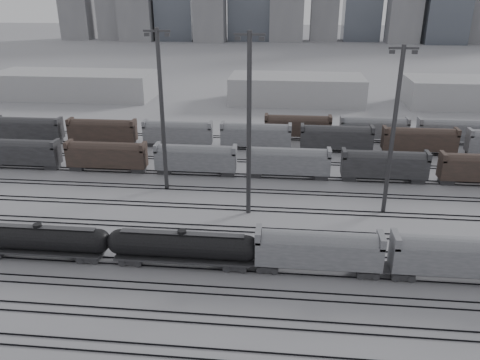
# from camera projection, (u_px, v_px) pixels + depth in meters

# --- Properties ---
(ground) EXTENTS (900.00, 900.00, 0.00)m
(ground) POSITION_uv_depth(u_px,v_px,m) (220.00, 272.00, 56.98)
(ground) COLOR #A2A2A7
(ground) RESTS_ON ground
(tracks) EXTENTS (220.00, 71.50, 0.16)m
(tracks) POSITION_uv_depth(u_px,v_px,m) (236.00, 209.00, 73.08)
(tracks) COLOR black
(tracks) RESTS_ON ground
(tank_car_a) EXTENTS (18.44, 3.07, 4.56)m
(tank_car_a) POSITION_uv_depth(u_px,v_px,m) (40.00, 239.00, 59.08)
(tank_car_a) COLOR #242426
(tank_car_a) RESTS_ON ground
(tank_car_b) EXTENTS (18.92, 3.15, 4.68)m
(tank_car_b) POSITION_uv_depth(u_px,v_px,m) (183.00, 246.00, 57.32)
(tank_car_b) COLOR #242426
(tank_car_b) RESTS_ON ground
(hopper_car_a) EXTENTS (15.02, 2.98, 5.37)m
(hopper_car_a) POSITION_uv_depth(u_px,v_px,m) (318.00, 249.00, 55.55)
(hopper_car_a) COLOR #242426
(hopper_car_a) RESTS_ON ground
(hopper_car_b) EXTENTS (15.62, 3.10, 5.59)m
(hopper_car_b) POSITION_uv_depth(u_px,v_px,m) (460.00, 255.00, 53.98)
(hopper_car_b) COLOR #242426
(hopper_car_b) RESTS_ON ground
(light_mast_b) EXTENTS (4.26, 0.68, 26.63)m
(light_mast_b) POSITION_uv_depth(u_px,v_px,m) (162.00, 108.00, 75.69)
(light_mast_b) COLOR #38383A
(light_mast_b) RESTS_ON ground
(light_mast_c) EXTENTS (4.31, 0.69, 26.92)m
(light_mast_c) POSITION_uv_depth(u_px,v_px,m) (249.00, 123.00, 66.80)
(light_mast_c) COLOR #38383A
(light_mast_c) RESTS_ON ground
(light_mast_d) EXTENTS (4.01, 0.64, 25.06)m
(light_mast_d) POSITION_uv_depth(u_px,v_px,m) (394.00, 128.00, 67.55)
(light_mast_d) COLOR #38383A
(light_mast_d) RESTS_ON ground
(bg_string_near) EXTENTS (151.00, 3.00, 5.60)m
(bg_string_near) POSITION_uv_depth(u_px,v_px,m) (288.00, 163.00, 84.67)
(bg_string_near) COLOR gray
(bg_string_near) RESTS_ON ground
(bg_string_mid) EXTENTS (151.00, 3.00, 5.60)m
(bg_string_mid) POSITION_uv_depth(u_px,v_px,m) (336.00, 139.00, 98.48)
(bg_string_mid) COLOR #242426
(bg_string_mid) RESTS_ON ground
(bg_string_far) EXTENTS (66.00, 3.00, 5.60)m
(bg_string_far) POSITION_uv_depth(u_px,v_px,m) (413.00, 131.00, 104.21)
(bg_string_far) COLOR #45322B
(bg_string_far) RESTS_ON ground
(warehouse_left) EXTENTS (50.00, 18.00, 8.00)m
(warehouse_left) POSITION_uv_depth(u_px,v_px,m) (75.00, 85.00, 148.68)
(warehouse_left) COLOR #ADADB0
(warehouse_left) RESTS_ON ground
(warehouse_mid) EXTENTS (40.00, 18.00, 8.00)m
(warehouse_mid) POSITION_uv_depth(u_px,v_px,m) (296.00, 89.00, 142.11)
(warehouse_mid) COLOR #ADADB0
(warehouse_mid) RESTS_ON ground
(warehouse_right) EXTENTS (35.00, 18.00, 8.00)m
(warehouse_right) POSITION_uv_depth(u_px,v_px,m) (467.00, 92.00, 137.42)
(warehouse_right) COLOR #ADADB0
(warehouse_right) RESTS_ON ground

